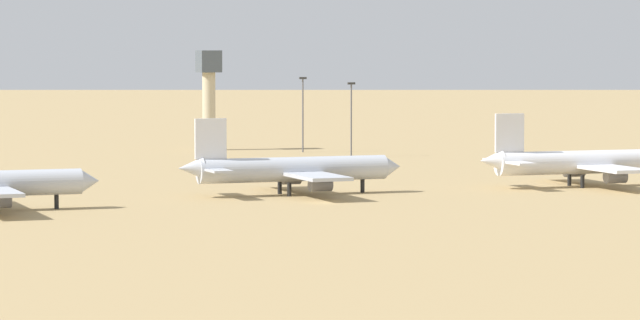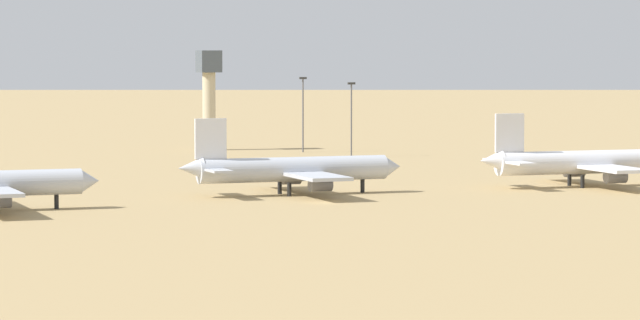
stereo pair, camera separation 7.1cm
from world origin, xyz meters
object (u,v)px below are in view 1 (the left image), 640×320
(parked_jet_white_2, at_px, (291,170))
(control_tower, at_px, (209,90))
(light_pole_mid, at_px, (351,114))
(light_pole_east, at_px, (303,109))
(parked_jet_white_3, at_px, (582,162))

(parked_jet_white_2, bearing_deg, control_tower, 79.64)
(control_tower, distance_m, light_pole_mid, 43.10)
(control_tower, height_order, light_pole_mid, control_tower)
(control_tower, xyz_separation_m, light_pole_mid, (22.29, -36.55, -4.91))
(light_pole_mid, xyz_separation_m, light_pole_east, (-4.21, 19.76, 0.46))
(parked_jet_white_2, height_order, control_tower, control_tower)
(parked_jet_white_2, xyz_separation_m, light_pole_mid, (49.98, 91.17, 5.41))
(control_tower, relative_size, light_pole_east, 1.35)
(light_pole_mid, bearing_deg, control_tower, 121.38)
(parked_jet_white_2, distance_m, light_pole_mid, 104.11)
(control_tower, distance_m, light_pole_east, 25.07)
(light_pole_mid, bearing_deg, light_pole_east, 102.02)
(parked_jet_white_3, distance_m, light_pole_mid, 94.92)
(parked_jet_white_2, xyz_separation_m, light_pole_east, (45.77, 110.94, 5.87))
(parked_jet_white_2, distance_m, parked_jet_white_3, 55.38)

